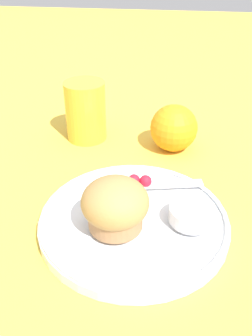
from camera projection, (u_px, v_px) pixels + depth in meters
ground_plane at (125, 214)px, 0.52m from camera, size 3.00×3.00×0.00m
plate at (134, 221)px, 0.49m from camera, size 0.25×0.25×0.02m
muffin at (115, 206)px, 0.45m from camera, size 0.08×0.08×0.07m
cream_ramekin at (192, 213)px, 0.47m from camera, size 0.06×0.06×0.02m
berry_pair at (140, 181)px, 0.54m from camera, size 0.03×0.02×0.02m
butter_knife at (150, 185)px, 0.54m from camera, size 0.15×0.05×0.00m
orange_fruit at (174, 128)px, 0.65m from camera, size 0.08×0.08×0.08m
juice_glass at (86, 111)px, 0.68m from camera, size 0.07×0.07×0.11m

